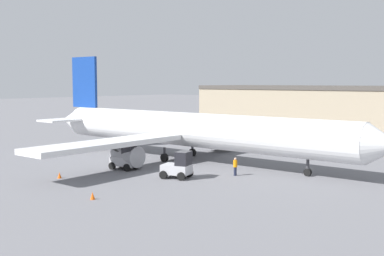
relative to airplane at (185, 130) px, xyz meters
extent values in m
plane|color=slate|center=(1.05, 0.05, -3.35)|extent=(400.00, 400.00, 0.00)
cube|color=gray|center=(3.52, 44.65, 0.23)|extent=(66.68, 15.56, 7.17)
cube|color=#47423D|center=(3.52, 44.65, 4.17)|extent=(66.68, 15.87, 0.70)
cylinder|color=silver|center=(1.05, 0.05, 0.06)|extent=(37.89, 5.45, 3.68)
cone|color=silver|center=(-19.82, -0.93, 0.06)|extent=(4.20, 3.68, 3.49)
cube|color=silver|center=(-1.32, 10.26, -0.59)|extent=(4.57, 17.11, 0.50)
cube|color=silver|center=(-0.35, -10.34, -0.59)|extent=(4.57, 17.11, 0.50)
cylinder|color=#939399|center=(-1.20, 7.72, -2.05)|extent=(2.98, 2.26, 2.13)
cylinder|color=#939399|center=(-0.47, -7.80, -2.05)|extent=(2.98, 2.26, 2.13)
cube|color=navy|center=(-17.07, -0.80, 5.18)|extent=(4.60, 0.58, 6.56)
cube|color=silver|center=(-17.26, 3.24, 0.43)|extent=(3.51, 4.56, 0.24)
cube|color=silver|center=(-16.88, -4.84, 0.43)|extent=(3.51, 4.56, 0.24)
cylinder|color=#38383D|center=(14.63, 0.69, -2.57)|extent=(0.28, 0.28, 1.57)
cylinder|color=black|center=(14.63, 0.69, -3.00)|extent=(0.72, 0.38, 0.70)
cylinder|color=#38383D|center=(-0.72, -2.43, -2.57)|extent=(0.28, 0.28, 1.57)
cylinder|color=black|center=(-0.72, -2.43, -2.90)|extent=(0.92, 0.39, 0.90)
cylinder|color=#38383D|center=(-0.94, 2.35, -2.57)|extent=(0.28, 0.28, 1.57)
cylinder|color=black|center=(-0.94, 2.35, -2.90)|extent=(0.92, 0.39, 0.90)
cylinder|color=#1E2338|center=(9.57, -3.55, -2.95)|extent=(0.27, 0.27, 0.80)
cylinder|color=orange|center=(9.57, -3.55, -2.23)|extent=(0.37, 0.37, 0.64)
sphere|color=tan|center=(9.57, -3.55, -1.80)|extent=(0.23, 0.23, 0.23)
cube|color=#B2B2B7|center=(6.27, -7.89, -2.56)|extent=(2.90, 2.43, 0.85)
cube|color=black|center=(6.93, -7.67, -1.53)|extent=(1.53, 1.82, 1.21)
cylinder|color=black|center=(7.37, -8.43, -2.98)|extent=(0.79, 0.50, 0.74)
cylinder|color=black|center=(6.82, -6.80, -2.98)|extent=(0.79, 0.50, 0.74)
cylinder|color=black|center=(5.73, -8.99, -2.98)|extent=(0.79, 0.50, 0.74)
cylinder|color=black|center=(5.18, -7.35, -2.98)|extent=(0.79, 0.50, 0.74)
cube|color=#B2B2B7|center=(-0.52, -8.22, -2.55)|extent=(2.85, 1.88, 0.87)
cube|color=black|center=(0.20, -8.08, -1.49)|extent=(1.38, 1.46, 1.25)
cube|color=#333333|center=(-0.99, -8.31, -1.51)|extent=(1.80, 1.28, 0.65)
cylinder|color=black|center=(0.52, -8.73, -2.99)|extent=(0.77, 0.42, 0.73)
cylinder|color=black|center=(0.24, -7.36, -2.99)|extent=(0.77, 0.42, 0.73)
cylinder|color=black|center=(-1.29, -9.09, -2.99)|extent=(0.77, 0.42, 0.73)
cylinder|color=black|center=(-1.56, -7.71, -2.99)|extent=(0.77, 0.42, 0.73)
cone|color=#EF590F|center=(-1.44, -14.93, -3.08)|extent=(0.36, 0.36, 0.55)
cone|color=#EF590F|center=(7.14, -17.71, -3.08)|extent=(0.36, 0.36, 0.55)
camera|label=1|loc=(35.54, -38.60, 5.21)|focal=45.00mm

